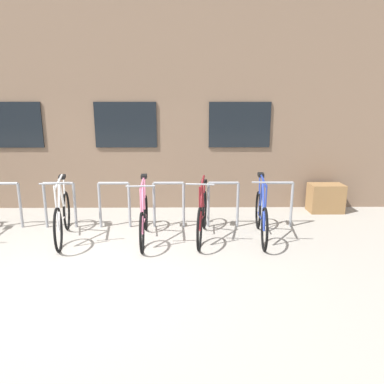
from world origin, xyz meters
The scene contains 8 objects.
ground_plane centered at (0.00, 0.00, 0.00)m, with size 42.00×42.00×0.00m, color #9E998E.
storefront_building centered at (0.00, 6.91, 2.77)m, with size 28.00×7.47×5.55m.
bike_rack centered at (-0.05, 1.90, 0.52)m, with size 6.59×0.05×0.86m.
bicycle_blue centered at (2.55, 1.35, 0.39)m, with size 0.44×1.76×1.10m.
bicycle_maroon centered at (1.55, 1.37, 0.38)m, with size 0.44×1.76×1.06m.
bicycle_white centered at (-0.81, 1.33, 0.39)m, with size 0.52×1.75×1.09m.
bicycle_pink centered at (0.57, 1.29, 0.38)m, with size 0.44×1.71×1.06m.
planter_box centered at (4.23, 2.85, 0.30)m, with size 0.70×0.44×0.60m, color olive.
Camera 1 is at (1.31, -4.35, 2.17)m, focal length 32.89 mm.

